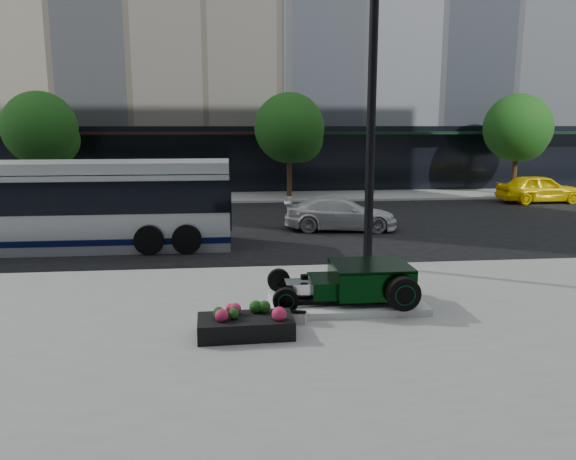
{
  "coord_description": "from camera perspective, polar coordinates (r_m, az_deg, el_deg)",
  "views": [
    {
      "loc": [
        -2.36,
        -17.66,
        4.18
      ],
      "look_at": [
        -0.7,
        -2.14,
        1.2
      ],
      "focal_mm": 35.0,
      "sensor_mm": 36.0,
      "label": 1
    }
  ],
  "objects": [
    {
      "name": "sidewalk_near",
      "position": [
        8.59,
        11.22,
        -18.06
      ],
      "size": [
        70.0,
        17.0,
        0.12
      ],
      "primitive_type": "cube",
      "color": "gray",
      "rests_on": "ground"
    },
    {
      "name": "sidewalk_far",
      "position": [
        32.01,
        -1.83,
        3.41
      ],
      "size": [
        70.0,
        4.0,
        0.12
      ],
      "primitive_type": "cube",
      "color": "gray",
      "rests_on": "ground"
    },
    {
      "name": "flower_planter",
      "position": [
        11.04,
        -4.34,
        -9.57
      ],
      "size": [
        1.87,
        0.98,
        0.6
      ],
      "color": "black",
      "rests_on": "sidewalk_near"
    },
    {
      "name": "transit_bus",
      "position": [
        20.39,
        -23.04,
        2.36
      ],
      "size": [
        12.12,
        2.88,
        2.92
      ],
      "color": "#B2B7BC",
      "rests_on": "ground"
    },
    {
      "name": "ground",
      "position": [
        18.3,
        1.47,
        -2.4
      ],
      "size": [
        120.0,
        120.0,
        0.0
      ],
      "primitive_type": "plane",
      "color": "black",
      "rests_on": "ground"
    },
    {
      "name": "white_sedan",
      "position": [
        22.35,
        5.33,
        1.66
      ],
      "size": [
        4.64,
        2.38,
        1.29
      ],
      "primitive_type": "imported",
      "rotation": [
        0.0,
        0.0,
        1.44
      ],
      "color": "silver",
      "rests_on": "ground"
    },
    {
      "name": "hot_rod",
      "position": [
        12.76,
        7.41,
        -5.12
      ],
      "size": [
        3.22,
        2.0,
        0.81
      ],
      "color": "black",
      "rests_on": "display_plinth"
    },
    {
      "name": "info_plaque",
      "position": [
        11.73,
        0.86,
        -8.79
      ],
      "size": [
        0.46,
        0.39,
        0.31
      ],
      "color": "silver",
      "rests_on": "sidewalk_near"
    },
    {
      "name": "yellow_taxi",
      "position": [
        32.79,
        24.19,
        3.85
      ],
      "size": [
        4.39,
        1.78,
        1.49
      ],
      "primitive_type": "imported",
      "rotation": [
        0.0,
        0.0,
        1.57
      ],
      "color": "yellow",
      "rests_on": "ground"
    },
    {
      "name": "display_plinth",
      "position": [
        12.83,
        5.9,
        -7.33
      ],
      "size": [
        3.4,
        1.8,
        0.15
      ],
      "primitive_type": "cube",
      "color": "silver",
      "rests_on": "sidewalk_near"
    },
    {
      "name": "lamppost",
      "position": [
        15.92,
        8.42,
        9.84
      ],
      "size": [
        0.45,
        0.45,
        8.27
      ],
      "color": "black",
      "rests_on": "sidewalk_near"
    },
    {
      "name": "street_trees",
      "position": [
        30.93,
        0.4,
        10.05
      ],
      "size": [
        29.8,
        3.8,
        5.7
      ],
      "color": "black",
      "rests_on": "sidewalk_far"
    }
  ]
}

